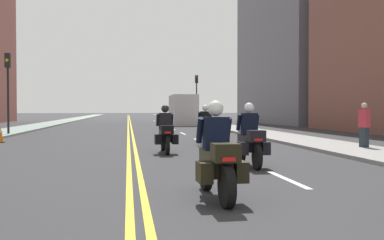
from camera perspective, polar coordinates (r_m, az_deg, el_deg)
The scene contains 16 objects.
ground_plane at distance 49.01m, azimuth -8.00°, elevation -0.37°, with size 264.00×264.00×0.00m, color #2E2D30.
sidewalk_left at distance 49.59m, azimuth -16.92°, elevation -0.32°, with size 2.67×144.00×0.12m, color gray.
sidewalk_right at distance 49.63m, azimuth 0.91°, elevation -0.26°, with size 2.67×144.00×0.12m, color gray.
centreline_yellow_inner at distance 49.01m, azimuth -8.14°, elevation -0.36°, with size 0.12×132.00×0.01m, color yellow.
centreline_yellow_outer at distance 49.01m, azimuth -7.86°, elevation -0.36°, with size 0.12×132.00×0.01m, color yellow.
lane_dashes_white at distance 30.21m, azimuth -1.86°, elevation -1.42°, with size 0.14×56.40×0.01m.
building_right_2 at distance 50.92m, azimuth 13.36°, elevation 14.10°, with size 8.14×21.12×25.46m.
motorcycle_0 at distance 7.33m, azimuth 3.19°, elevation -5.12°, with size 0.77×2.19×1.62m.
motorcycle_1 at distance 11.63m, azimuth 7.41°, elevation -2.60°, with size 0.76×2.23×1.65m.
motorcycle_2 at distance 15.07m, azimuth -3.41°, elevation -1.72°, with size 0.77×2.15×1.63m.
motorcycle_3 at distance 18.59m, azimuth 1.73°, elevation -1.12°, with size 0.78×2.32×1.67m.
traffic_cone_2 at distance 21.50m, azimuth -23.25°, elevation -1.66°, with size 0.35×0.35×0.77m.
traffic_light_near at distance 26.95m, azimuth -22.43°, elevation 4.89°, with size 0.28×0.38×4.59m.
traffic_light_far at distance 45.31m, azimuth 0.58°, elevation 3.81°, with size 0.28×0.38×4.93m.
pedestrian_0 at distance 17.17m, azimuth 21.09°, elevation -0.70°, with size 0.32×0.41×1.71m.
parked_truck at distance 42.19m, azimuth -1.24°, elevation 1.10°, with size 2.20×6.50×2.80m.
Camera 1 is at (-0.14, -0.99, 1.48)m, focal length 41.84 mm.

